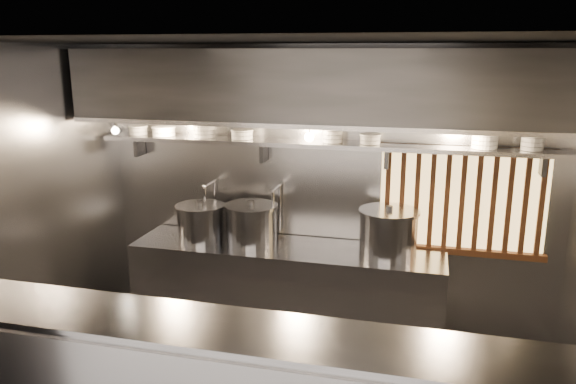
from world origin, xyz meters
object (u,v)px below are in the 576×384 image
at_px(pendant_bulb, 309,137).
at_px(heat_lamp, 113,124).
at_px(stock_pot_left, 251,224).
at_px(stock_pot_right, 388,232).
at_px(stock_pot_mid, 201,222).

bearing_deg(pendant_bulb, heat_lamp, -169.00).
bearing_deg(heat_lamp, stock_pot_left, 14.11).
height_order(heat_lamp, stock_pot_right, heat_lamp).
xyz_separation_m(stock_pot_left, stock_pot_right, (1.32, -0.00, 0.02)).
height_order(pendant_bulb, stock_pot_left, pendant_bulb).
distance_m(stock_pot_mid, stock_pot_right, 1.83).
bearing_deg(pendant_bulb, stock_pot_mid, -175.44).
height_order(pendant_bulb, stock_pot_right, pendant_bulb).
distance_m(heat_lamp, stock_pot_right, 2.74).
relative_size(stock_pot_left, stock_pot_mid, 1.03).
height_order(stock_pot_mid, stock_pot_right, stock_pot_right).
bearing_deg(stock_pot_mid, heat_lamp, -159.99).
relative_size(pendant_bulb, stock_pot_right, 0.29).
xyz_separation_m(heat_lamp, pendant_bulb, (1.80, 0.35, -0.11)).
bearing_deg(stock_pot_mid, stock_pot_left, 5.23).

